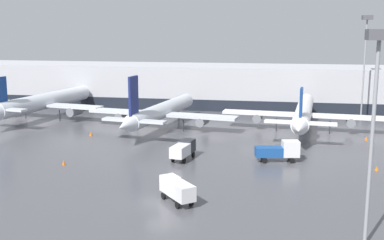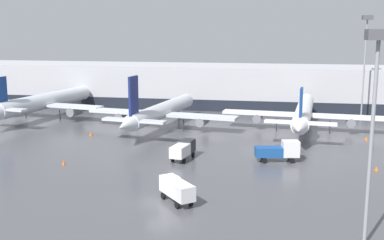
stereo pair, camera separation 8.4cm
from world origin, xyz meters
name	(u,v)px [view 1 (the left image)]	position (x,y,z in m)	size (l,w,h in m)	color
ground_plane	(159,202)	(0.00, 0.00, 0.00)	(320.00, 320.00, 0.00)	#4C4C51
terminal_building	(227,86)	(0.19, 61.92, 4.50)	(160.00, 30.30, 9.00)	#B2B2B7
parked_jet_0	(303,112)	(15.71, 36.82, 3.27)	(27.33, 32.74, 8.70)	white
parked_jet_3	(44,102)	(-32.48, 39.76, 3.31)	(24.47, 33.51, 9.11)	silver
parked_jet_4	(161,111)	(-8.22, 34.41, 3.11)	(26.72, 31.47, 10.13)	silver
service_truck_0	(183,149)	(-0.67, 15.95, 1.43)	(2.68, 5.38, 2.37)	silver
service_truck_1	(279,150)	(11.82, 17.23, 1.49)	(5.87, 2.77, 2.77)	#19478C
service_truck_2	(177,189)	(1.82, 0.19, 1.44)	(4.33, 4.72, 2.34)	silver
traffic_cone_0	(91,133)	(-18.13, 27.44, 0.37)	(0.48, 0.48, 0.74)	orange
traffic_cone_2	(366,138)	(25.14, 32.01, 0.29)	(0.47, 0.47, 0.57)	orange
traffic_cone_3	(377,168)	(23.55, 15.21, 0.28)	(0.44, 0.44, 0.55)	orange
traffic_cone_4	(64,162)	(-15.15, 10.84, 0.31)	(0.40, 0.40, 0.63)	orange
apron_light_mast_3	(366,39)	(27.02, 49.27, 15.21)	(1.80, 1.80, 19.42)	gray
apron_light_mast_4	(377,76)	(18.56, -6.56, 13.55)	(1.80, 1.80, 17.01)	gray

